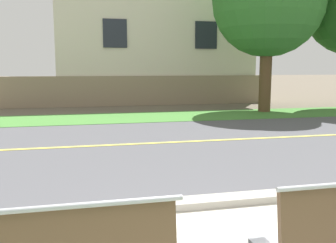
% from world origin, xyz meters
% --- Properties ---
extents(ground_plane, '(140.00, 140.00, 0.00)m').
position_xyz_m(ground_plane, '(0.00, 8.00, 0.00)').
color(ground_plane, '#665B4C').
extents(curb_edge, '(44.00, 0.30, 0.11)m').
position_xyz_m(curb_edge, '(0.00, 2.35, 0.06)').
color(curb_edge, '#ADA89E').
rests_on(curb_edge, ground_plane).
extents(street_asphalt, '(52.00, 8.00, 0.01)m').
position_xyz_m(street_asphalt, '(0.00, 6.50, 0.00)').
color(street_asphalt, '#515156').
rests_on(street_asphalt, ground_plane).
extents(road_centre_line, '(48.00, 0.14, 0.01)m').
position_xyz_m(road_centre_line, '(0.00, 6.50, 0.01)').
color(road_centre_line, '#E0CC4C').
rests_on(road_centre_line, ground_plane).
extents(far_verge_grass, '(48.00, 2.80, 0.02)m').
position_xyz_m(far_verge_grass, '(0.00, 11.21, 0.01)').
color(far_verge_grass, '#478438').
rests_on(far_verge_grass, ground_plane).
extents(garden_wall, '(13.00, 0.36, 1.40)m').
position_xyz_m(garden_wall, '(1.46, 15.54, 0.70)').
color(garden_wall, gray).
rests_on(garden_wall, ground_plane).
extents(house_across_street, '(10.56, 6.91, 6.69)m').
position_xyz_m(house_across_street, '(2.80, 18.74, 3.39)').
color(house_across_street, beige).
rests_on(house_across_street, ground_plane).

